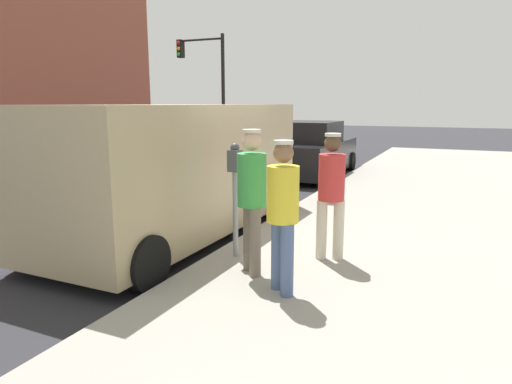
{
  "coord_description": "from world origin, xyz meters",
  "views": [
    {
      "loc": [
        4.02,
        -6.2,
        2.16
      ],
      "look_at": [
        1.65,
        -0.96,
        1.05
      ],
      "focal_mm": 32.08,
      "sensor_mm": 36.0,
      "label": 1
    }
  ],
  "objects": [
    {
      "name": "pedestrian_in_red",
      "position": [
        2.53,
        -0.54,
        1.09
      ],
      "size": [
        0.35,
        0.34,
        1.65
      ],
      "color": "beige",
      "rests_on": "sidewalk_slab"
    },
    {
      "name": "sidewalk_slab",
      "position": [
        3.5,
        0.0,
        0.07
      ],
      "size": [
        5.0,
        32.0,
        0.15
      ],
      "primitive_type": "cube",
      "color": "#9E998E",
      "rests_on": "ground"
    },
    {
      "name": "ground_plane",
      "position": [
        0.0,
        0.0,
        0.0
      ],
      "size": [
        80.0,
        80.0,
        0.0
      ],
      "primitive_type": "plane",
      "color": "#2D2D33"
    },
    {
      "name": "pedestrian_in_yellow",
      "position": [
        2.35,
        -1.82,
        1.09
      ],
      "size": [
        0.34,
        0.34,
        1.65
      ],
      "color": "#4C608C",
      "rests_on": "sidewalk_slab"
    },
    {
      "name": "parked_sedan_ahead",
      "position": [
        -0.15,
        7.0,
        0.75
      ],
      "size": [
        1.97,
        4.42,
        1.65
      ],
      "color": "black",
      "rests_on": "ground"
    },
    {
      "name": "pedestrian_in_green",
      "position": [
        1.81,
        -1.43,
        1.14
      ],
      "size": [
        0.34,
        0.34,
        1.73
      ],
      "color": "#726656",
      "rests_on": "sidewalk_slab"
    },
    {
      "name": "parked_van",
      "position": [
        -0.15,
        -0.04,
        1.15
      ],
      "size": [
        2.18,
        5.23,
        2.15
      ],
      "color": "tan",
      "rests_on": "ground"
    },
    {
      "name": "fire_hydrant",
      "position": [
        1.45,
        2.95,
        0.57
      ],
      "size": [
        0.24,
        0.24,
        0.86
      ],
      "color": "red",
      "rests_on": "sidewalk_slab"
    },
    {
      "name": "traffic_light_corner",
      "position": [
        -6.86,
        12.36,
        3.52
      ],
      "size": [
        2.48,
        0.42,
        5.2
      ],
      "color": "black",
      "rests_on": "ground"
    },
    {
      "name": "parking_meter_near",
      "position": [
        1.35,
        -0.96,
        1.18
      ],
      "size": [
        0.14,
        0.18,
        1.52
      ],
      "color": "gray",
      "rests_on": "sidewalk_slab"
    }
  ]
}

